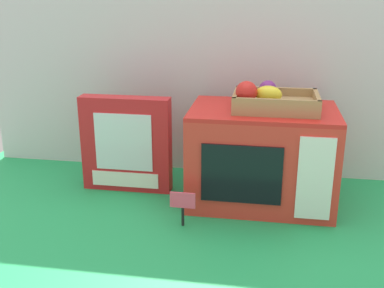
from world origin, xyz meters
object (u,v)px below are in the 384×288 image
(toy_microwave, at_px, (262,156))
(price_sign, at_px, (183,204))
(food_groups_crate, at_px, (271,100))
(cookie_set_box, at_px, (126,144))

(toy_microwave, xyz_separation_m, price_sign, (-0.20, -0.20, -0.08))
(food_groups_crate, xyz_separation_m, price_sign, (-0.22, -0.19, -0.25))
(food_groups_crate, bearing_deg, cookie_set_box, 175.79)
(food_groups_crate, xyz_separation_m, cookie_set_box, (-0.44, 0.03, -0.17))
(cookie_set_box, bearing_deg, food_groups_crate, -4.21)
(food_groups_crate, relative_size, price_sign, 2.39)
(cookie_set_box, bearing_deg, toy_microwave, -2.81)
(price_sign, bearing_deg, cookie_set_box, 135.35)
(toy_microwave, distance_m, food_groups_crate, 0.17)
(toy_microwave, distance_m, cookie_set_box, 0.43)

